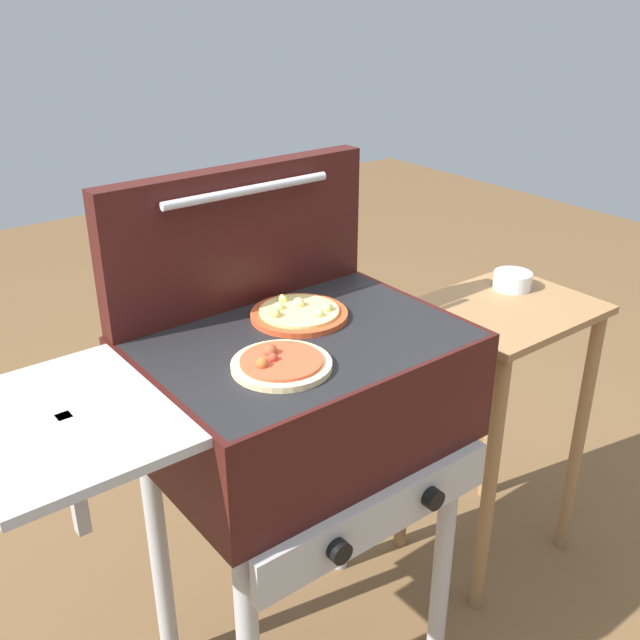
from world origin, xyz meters
name	(u,v)px	position (x,y,z in m)	size (l,w,h in m)	color
grill	(297,401)	(-0.01, 0.00, 0.76)	(0.96, 0.53, 0.90)	#38110F
grill_lid_open	(239,236)	(0.00, 0.21, 1.05)	(0.63, 0.08, 0.30)	#38110F
pizza_cheese	(299,313)	(0.05, 0.07, 0.91)	(0.20, 0.20, 0.04)	#C64723
pizza_pepperoni	(281,363)	(-0.11, -0.09, 0.91)	(0.19, 0.19, 0.04)	beige
prep_table	(499,383)	(0.66, 0.00, 0.56)	(0.44, 0.36, 0.79)	olive
topping_bowl_near	(512,281)	(0.76, 0.07, 0.81)	(0.10, 0.10, 0.04)	silver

